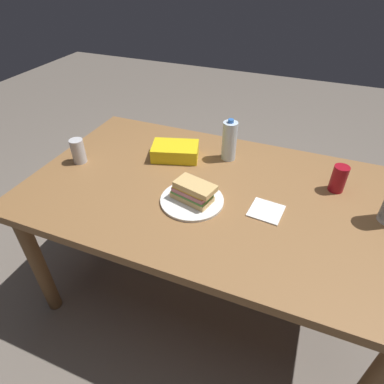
{
  "coord_description": "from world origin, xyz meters",
  "views": [
    {
      "loc": [
        0.34,
        -1.1,
        1.6
      ],
      "look_at": [
        -0.05,
        -0.11,
        0.78
      ],
      "focal_mm": 30.21,
      "sensor_mm": 36.0,
      "label": 1
    }
  ],
  "objects_px": {
    "sandwich": "(193,192)",
    "chip_bag": "(175,151)",
    "dining_table": "(211,203)",
    "paper_plate": "(192,200)",
    "soda_can_red": "(339,179)",
    "water_bottle_tall": "(229,141)",
    "soda_can_silver": "(78,151)"
  },
  "relations": [
    {
      "from": "sandwich",
      "to": "chip_bag",
      "type": "distance_m",
      "value": 0.37
    },
    {
      "from": "sandwich",
      "to": "chip_bag",
      "type": "bearing_deg",
      "value": 125.82
    },
    {
      "from": "dining_table",
      "to": "chip_bag",
      "type": "distance_m",
      "value": 0.34
    },
    {
      "from": "dining_table",
      "to": "paper_plate",
      "type": "relative_size",
      "value": 6.17
    },
    {
      "from": "soda_can_red",
      "to": "water_bottle_tall",
      "type": "distance_m",
      "value": 0.53
    },
    {
      "from": "soda_can_silver",
      "to": "soda_can_red",
      "type": "bearing_deg",
      "value": 10.74
    },
    {
      "from": "chip_bag",
      "to": "water_bottle_tall",
      "type": "height_order",
      "value": "water_bottle_tall"
    },
    {
      "from": "water_bottle_tall",
      "to": "soda_can_silver",
      "type": "distance_m",
      "value": 0.75
    },
    {
      "from": "dining_table",
      "to": "soda_can_red",
      "type": "height_order",
      "value": "soda_can_red"
    },
    {
      "from": "sandwich",
      "to": "soda_can_red",
      "type": "xyz_separation_m",
      "value": [
        0.56,
        0.31,
        0.01
      ]
    },
    {
      "from": "water_bottle_tall",
      "to": "soda_can_silver",
      "type": "relative_size",
      "value": 1.75
    },
    {
      "from": "paper_plate",
      "to": "soda_can_silver",
      "type": "relative_size",
      "value": 2.21
    },
    {
      "from": "paper_plate",
      "to": "sandwich",
      "type": "xyz_separation_m",
      "value": [
        0.0,
        0.0,
        0.05
      ]
    },
    {
      "from": "soda_can_red",
      "to": "chip_bag",
      "type": "height_order",
      "value": "soda_can_red"
    },
    {
      "from": "paper_plate",
      "to": "water_bottle_tall",
      "type": "xyz_separation_m",
      "value": [
        0.04,
        0.39,
        0.09
      ]
    },
    {
      "from": "dining_table",
      "to": "chip_bag",
      "type": "bearing_deg",
      "value": 144.62
    },
    {
      "from": "sandwich",
      "to": "soda_can_red",
      "type": "distance_m",
      "value": 0.64
    },
    {
      "from": "paper_plate",
      "to": "soda_can_red",
      "type": "bearing_deg",
      "value": 29.06
    },
    {
      "from": "chip_bag",
      "to": "water_bottle_tall",
      "type": "relative_size",
      "value": 1.08
    },
    {
      "from": "sandwich",
      "to": "water_bottle_tall",
      "type": "relative_size",
      "value": 0.94
    },
    {
      "from": "dining_table",
      "to": "sandwich",
      "type": "distance_m",
      "value": 0.18
    },
    {
      "from": "soda_can_red",
      "to": "chip_bag",
      "type": "distance_m",
      "value": 0.77
    },
    {
      "from": "paper_plate",
      "to": "chip_bag",
      "type": "relative_size",
      "value": 1.17
    },
    {
      "from": "chip_bag",
      "to": "soda_can_silver",
      "type": "xyz_separation_m",
      "value": [
        -0.43,
        -0.22,
        0.03
      ]
    },
    {
      "from": "paper_plate",
      "to": "soda_can_silver",
      "type": "bearing_deg",
      "value": 172.44
    },
    {
      "from": "dining_table",
      "to": "soda_can_silver",
      "type": "bearing_deg",
      "value": -177.61
    },
    {
      "from": "dining_table",
      "to": "chip_bag",
      "type": "relative_size",
      "value": 7.24
    },
    {
      "from": "dining_table",
      "to": "soda_can_silver",
      "type": "relative_size",
      "value": 13.65
    },
    {
      "from": "sandwich",
      "to": "soda_can_silver",
      "type": "height_order",
      "value": "soda_can_silver"
    },
    {
      "from": "chip_bag",
      "to": "sandwich",
      "type": "bearing_deg",
      "value": 108.89
    },
    {
      "from": "chip_bag",
      "to": "water_bottle_tall",
      "type": "distance_m",
      "value": 0.28
    },
    {
      "from": "water_bottle_tall",
      "to": "soda_can_silver",
      "type": "xyz_separation_m",
      "value": [
        -0.68,
        -0.31,
        -0.04
      ]
    }
  ]
}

